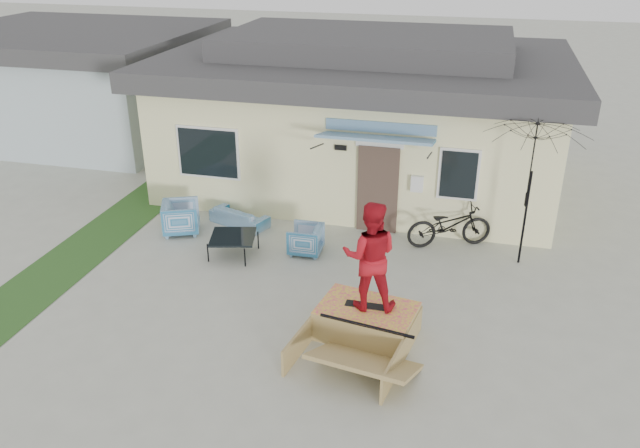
% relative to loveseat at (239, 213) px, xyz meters
% --- Properties ---
extents(ground, '(90.00, 90.00, 0.00)m').
position_rel_loveseat_xyz_m(ground, '(2.28, -3.98, -0.29)').
color(ground, '#A7A999').
rests_on(ground, ground).
extents(grass_strip, '(1.40, 8.00, 0.01)m').
position_rel_loveseat_xyz_m(grass_strip, '(-2.92, -1.98, -0.29)').
color(grass_strip, '#254B1D').
rests_on(grass_strip, ground).
extents(house, '(10.80, 8.49, 4.10)m').
position_rel_loveseat_xyz_m(house, '(2.28, 4.02, 1.65)').
color(house, '#EFEBA7').
rests_on(house, ground).
extents(neighbor_house, '(8.60, 7.60, 3.50)m').
position_rel_loveseat_xyz_m(neighbor_house, '(-8.22, 6.02, 1.49)').
color(neighbor_house, '#A8BAC1').
rests_on(neighbor_house, ground).
extents(loveseat, '(1.55, 0.92, 0.58)m').
position_rel_loveseat_xyz_m(loveseat, '(0.00, 0.00, 0.00)').
color(loveseat, '#1C6694').
rests_on(loveseat, ground).
extents(armchair_left, '(1.03, 1.06, 0.84)m').
position_rel_loveseat_xyz_m(armchair_left, '(-1.17, -0.74, 0.13)').
color(armchair_left, '#1C6694').
rests_on(armchair_left, ground).
extents(armchair_right, '(0.68, 0.72, 0.72)m').
position_rel_loveseat_xyz_m(armchair_right, '(1.95, -1.03, 0.07)').
color(armchair_right, '#1C6694').
rests_on(armchair_right, ground).
extents(coffee_table, '(1.15, 1.15, 0.47)m').
position_rel_loveseat_xyz_m(coffee_table, '(0.45, -1.53, -0.06)').
color(coffee_table, black).
rests_on(coffee_table, ground).
extents(bicycle, '(2.06, 1.38, 1.24)m').
position_rel_loveseat_xyz_m(bicycle, '(4.99, 0.13, 0.33)').
color(bicycle, black).
rests_on(bicycle, ground).
extents(patio_umbrella, '(2.64, 2.55, 2.20)m').
position_rel_loveseat_xyz_m(patio_umbrella, '(6.54, -0.31, 1.46)').
color(patio_umbrella, black).
rests_on(patio_umbrella, ground).
extents(skate_ramp, '(2.00, 2.46, 0.55)m').
position_rel_loveseat_xyz_m(skate_ramp, '(3.85, -3.78, -0.01)').
color(skate_ramp, olive).
rests_on(skate_ramp, ground).
extents(skateboard, '(0.81, 0.21, 0.05)m').
position_rel_loveseat_xyz_m(skateboard, '(3.86, -3.73, 0.29)').
color(skateboard, black).
rests_on(skateboard, skate_ramp).
extents(skater, '(1.06, 0.87, 1.97)m').
position_rel_loveseat_xyz_m(skater, '(3.86, -3.73, 1.30)').
color(skater, '#AB111B').
rests_on(skater, skateboard).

